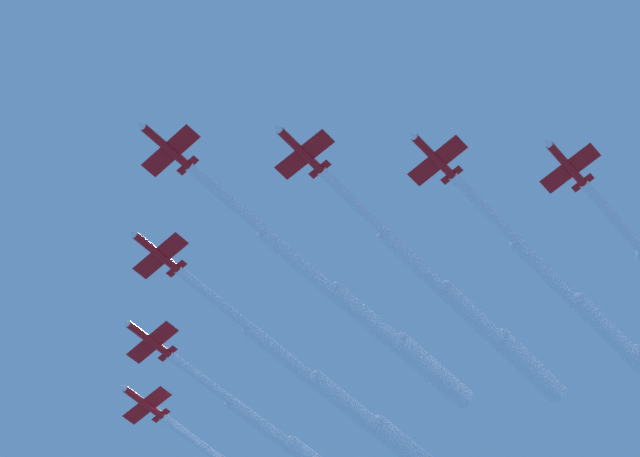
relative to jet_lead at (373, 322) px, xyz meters
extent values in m
cylinder|color=red|center=(27.22, -33.52, -0.06)|extent=(6.74, 7.80, 1.33)
cone|color=white|center=(30.43, -37.42, -0.06)|extent=(1.80, 1.81, 1.26)
cylinder|color=black|center=(24.21, -29.84, -0.06)|extent=(1.15, 1.10, 1.00)
ellipsoid|color=black|center=(28.39, -35.12, 0.40)|extent=(1.90, 2.04, 0.84)
cube|color=red|center=(26.89, -33.09, -0.10)|extent=(8.05, 7.29, 2.12)
cube|color=white|center=(29.77, -30.73, 0.87)|extent=(2.00, 2.22, 0.26)
cube|color=white|center=(23.98, -35.48, -0.95)|extent=(2.00, 2.22, 0.26)
cube|color=red|center=(24.82, -30.59, -0.06)|extent=(3.12, 2.84, 0.85)
cube|color=white|center=(24.65, -30.74, 0.87)|extent=(1.33, 1.44, 1.87)
cylinder|color=white|center=(19.25, -23.80, -0.06)|extent=(12.28, 14.44, 1.69)
cylinder|color=white|center=(9.48, -12.36, -0.13)|extent=(12.93, 14.98, 2.54)
cylinder|color=white|center=(0.25, -0.49, -0.03)|extent=(13.59, 15.51, 3.38)
cylinder|color=white|center=(-8.96, 11.41, 0.08)|extent=(14.24, 16.05, 4.23)
cylinder|color=red|center=(29.65, -16.01, 0.24)|extent=(6.82, 7.69, 1.29)
cone|color=white|center=(32.92, -19.86, 0.24)|extent=(1.78, 1.78, 1.23)
cylinder|color=black|center=(26.57, -12.40, 0.24)|extent=(1.13, 1.08, 0.97)
ellipsoid|color=black|center=(30.86, -17.58, 0.70)|extent=(1.90, 2.01, 0.81)
cube|color=red|center=(29.31, -15.59, 0.19)|extent=(8.05, 7.42, 1.75)
cube|color=white|center=(32.17, -13.15, 1.00)|extent=(2.03, 2.21, 0.23)
cube|color=white|center=(26.42, -18.05, -0.48)|extent=(2.03, 2.21, 0.23)
cube|color=red|center=(27.20, -13.13, 0.24)|extent=(3.12, 2.89, 0.71)
cube|color=white|center=(27.06, -13.25, 1.17)|extent=(1.27, 1.38, 1.89)
cylinder|color=white|center=(21.78, -6.77, 0.24)|extent=(11.82, 13.48, 1.64)
cylinder|color=white|center=(12.36, 3.84, 0.18)|extent=(12.45, 14.01, 2.46)
cylinder|color=white|center=(3.47, 14.90, 0.26)|extent=(13.07, 14.55, 3.28)
cylinder|color=white|center=(-5.39, 25.97, 0.35)|extent=(13.70, 15.08, 4.11)
cylinder|color=red|center=(9.56, -32.94, -1.57)|extent=(6.77, 7.76, 1.31)
cone|color=white|center=(12.79, -36.82, -1.57)|extent=(1.79, 1.80, 1.25)
cylinder|color=black|center=(6.52, -29.29, -1.57)|extent=(1.14, 1.09, 0.99)
ellipsoid|color=black|center=(10.75, -34.53, -1.11)|extent=(1.90, 2.03, 0.83)
cube|color=red|center=(9.22, -32.52, -1.61)|extent=(8.05, 7.34, 1.98)
cube|color=white|center=(12.10, -30.12, -0.70)|extent=(2.01, 2.22, 0.25)
cube|color=white|center=(6.32, -34.93, -2.39)|extent=(2.01, 2.22, 0.25)
cube|color=red|center=(7.14, -30.03, -1.57)|extent=(3.12, 2.86, 0.80)
cube|color=white|center=(6.98, -30.17, -0.64)|extent=(1.31, 1.42, 1.88)
cylinder|color=white|center=(1.53, -23.29, -1.57)|extent=(12.33, 14.33, 1.67)
cylinder|color=white|center=(-8.30, -11.95, -1.63)|extent=(12.97, 14.87, 2.51)
cylinder|color=white|center=(-17.59, -0.16, -1.54)|extent=(13.61, 15.40, 3.35)
cylinder|color=white|center=(-26.87, 11.64, -1.44)|extent=(14.26, 15.94, 4.18)
cylinder|color=red|center=(32.08, 1.49, -0.02)|extent=(6.71, 7.79, 1.30)
cone|color=white|center=(35.28, -2.41, -0.02)|extent=(1.78, 1.79, 1.24)
cylinder|color=black|center=(29.07, 5.17, -0.02)|extent=(1.14, 1.08, 0.98)
ellipsoid|color=black|center=(33.26, -0.10, 0.44)|extent=(1.89, 2.03, 0.82)
cube|color=red|center=(31.74, 1.92, -0.07)|extent=(8.09, 7.32, 1.86)
cube|color=white|center=(34.65, 4.30, 0.79)|extent=(2.00, 2.23, 0.24)
cube|color=white|center=(28.82, -0.48, -0.79)|extent=(2.00, 2.23, 0.24)
cube|color=red|center=(29.68, 4.42, -0.02)|extent=(3.14, 2.85, 0.76)
cube|color=white|center=(29.53, 4.29, 0.91)|extent=(1.28, 1.40, 1.88)
cylinder|color=white|center=(23.97, 11.39, -0.02)|extent=(12.57, 14.83, 1.66)
cylinder|color=white|center=(13.92, 23.18, -0.08)|extent=(13.21, 15.35, 2.49)
cylinder|color=white|center=(4.42, 35.42, 0.01)|extent=(13.85, 15.88, 3.32)
cylinder|color=red|center=(-8.10, -32.36, -1.77)|extent=(6.75, 7.78, 1.32)
cone|color=white|center=(-4.89, -36.26, -1.77)|extent=(1.79, 1.80, 1.25)
cylinder|color=black|center=(-11.13, -28.70, -1.77)|extent=(1.15, 1.09, 0.99)
ellipsoid|color=black|center=(-6.92, -33.96, -1.32)|extent=(1.90, 2.03, 0.83)
cube|color=red|center=(-8.44, -31.94, -1.82)|extent=(8.05, 7.31, 2.04)
cube|color=white|center=(-5.56, -29.56, -0.88)|extent=(2.01, 2.22, 0.26)
cube|color=white|center=(-11.34, -34.34, -2.63)|extent=(2.01, 2.22, 0.26)
cube|color=red|center=(-10.51, -29.45, -1.77)|extent=(3.12, 2.85, 0.82)
cube|color=white|center=(-10.68, -29.58, -0.85)|extent=(1.31, 1.43, 1.88)
cylinder|color=white|center=(-15.72, -23.14, -1.77)|extent=(11.42, 13.33, 1.68)
cylinder|color=white|center=(-24.74, -12.66, -1.84)|extent=(12.06, 13.86, 2.52)
cylinder|color=red|center=(34.50, 19.00, -0.59)|extent=(6.77, 7.74, 1.30)
cone|color=white|center=(37.74, 15.12, -0.59)|extent=(1.78, 1.79, 1.24)
cylinder|color=black|center=(31.46, 22.64, -0.59)|extent=(1.13, 1.09, 0.98)
ellipsoid|color=black|center=(35.70, 17.42, -0.14)|extent=(1.90, 2.02, 0.82)
cube|color=red|center=(34.17, 19.42, -0.64)|extent=(8.06, 7.36, 1.86)
cube|color=white|center=(37.04, 21.82, 0.22)|extent=(2.02, 2.22, 0.24)
cube|color=white|center=(31.26, 16.99, -1.36)|extent=(2.02, 2.22, 0.24)
cube|color=red|center=(32.08, 21.90, -0.59)|extent=(3.12, 2.87, 0.75)
cube|color=white|center=(31.93, 21.77, 0.34)|extent=(1.29, 1.40, 1.88)
cylinder|color=white|center=(26.09, 29.05, -0.59)|extent=(13.16, 15.29, 1.66)
cylinder|color=red|center=(-25.77, -31.79, 0.81)|extent=(6.90, 7.66, 1.32)
cone|color=white|center=(-22.45, -35.60, 0.81)|extent=(1.80, 1.81, 1.26)
cylinder|color=black|center=(-28.88, -28.20, 0.81)|extent=(1.14, 1.10, 0.99)
ellipsoid|color=black|center=(-24.55, -33.35, 1.26)|extent=(1.92, 2.02, 0.84)
cube|color=red|center=(-26.11, -31.37, 0.76)|extent=(7.97, 7.42, 2.07)
cube|color=white|center=(-23.29, -28.93, 1.71)|extent=(2.04, 2.20, 0.26)
cube|color=white|center=(-28.95, -33.84, -0.06)|extent=(2.04, 2.20, 0.26)
cube|color=red|center=(-28.24, -28.93, 0.81)|extent=(3.09, 2.89, 0.83)
cube|color=white|center=(-28.41, -29.08, 1.73)|extent=(1.34, 1.42, 1.88)
cylinder|color=white|center=(-33.77, -22.57, 0.81)|extent=(12.07, 13.54, 1.68)
camera|label=1|loc=(128.83, -32.19, -128.49)|focal=69.27mm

